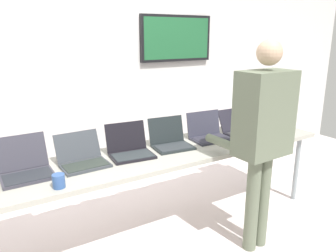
# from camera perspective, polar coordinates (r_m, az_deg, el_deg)

# --- Properties ---
(ground) EXTENTS (8.00, 8.00, 0.04)m
(ground) POSITION_cam_1_polar(r_m,az_deg,el_deg) (3.21, -1.92, -17.84)
(ground) COLOR silver
(back_wall) EXTENTS (8.00, 0.11, 2.44)m
(back_wall) POSITION_cam_1_polar(r_m,az_deg,el_deg) (3.75, -10.35, 7.49)
(back_wall) COLOR silver
(back_wall) RESTS_ON ground
(workbench) EXTENTS (3.36, 0.70, 0.76)m
(workbench) POSITION_cam_1_polar(r_m,az_deg,el_deg) (2.87, -2.05, -5.49)
(workbench) COLOR #A4A295
(workbench) RESTS_ON ground
(equipment_box) EXTENTS (0.38, 0.38, 0.36)m
(equipment_box) POSITION_cam_1_polar(r_m,az_deg,el_deg) (3.72, 17.23, 2.41)
(equipment_box) COLOR gray
(equipment_box) RESTS_ON workbench
(laptop_station_1) EXTENTS (0.36, 0.37, 0.26)m
(laptop_station_1) POSITION_cam_1_polar(r_m,az_deg,el_deg) (2.60, -23.42, -6.53)
(laptop_station_1) COLOR #35343F
(laptop_station_1) RESTS_ON workbench
(laptop_station_2) EXTENTS (0.36, 0.34, 0.23)m
(laptop_station_2) POSITION_cam_1_polar(r_m,az_deg,el_deg) (2.66, -14.57, -5.36)
(laptop_station_2) COLOR #373B42
(laptop_station_2) RESTS_ON workbench
(laptop_station_3) EXTENTS (0.38, 0.35, 0.26)m
(laptop_station_3) POSITION_cam_1_polar(r_m,az_deg,el_deg) (2.79, -6.63, -3.85)
(laptop_station_3) COLOR black
(laptop_station_3) RESTS_ON workbench
(laptop_station_4) EXTENTS (0.37, 0.34, 0.25)m
(laptop_station_4) POSITION_cam_1_polar(r_m,az_deg,el_deg) (2.98, 0.43, -2.51)
(laptop_station_4) COLOR #1F2628
(laptop_station_4) RESTS_ON workbench
(laptop_station_5) EXTENTS (0.39, 0.32, 0.25)m
(laptop_station_5) POSITION_cam_1_polar(r_m,az_deg,el_deg) (3.22, 6.98, -1.20)
(laptop_station_5) COLOR #333342
(laptop_station_5) RESTS_ON workbench
(laptop_station_6) EXTENTS (0.34, 0.35, 0.23)m
(laptop_station_6) POSITION_cam_1_polar(r_m,az_deg,el_deg) (3.45, 12.23, -0.39)
(laptop_station_6) COLOR #23212B
(laptop_station_6) RESTS_ON workbench
(person) EXTENTS (0.45, 0.60, 1.71)m
(person) POSITION_cam_1_polar(r_m,az_deg,el_deg) (2.66, 16.00, -0.46)
(person) COLOR #616A55
(person) RESTS_ON ground
(coffee_mug) EXTENTS (0.08, 0.08, 0.09)m
(coffee_mug) POSITION_cam_1_polar(r_m,az_deg,el_deg) (2.33, -18.37, -9.01)
(coffee_mug) COLOR #305393
(coffee_mug) RESTS_ON workbench
(paper_sheet) EXTENTS (0.22, 0.30, 0.00)m
(paper_sheet) POSITION_cam_1_polar(r_m,az_deg,el_deg) (3.20, 12.72, -2.67)
(paper_sheet) COLOR white
(paper_sheet) RESTS_ON workbench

